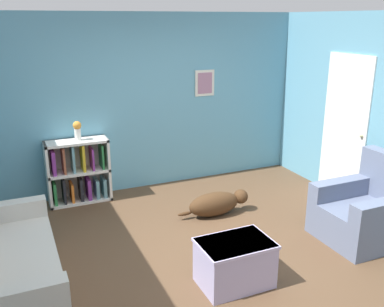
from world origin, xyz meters
The scene contains 8 objects.
ground_plane centered at (0.00, 0.00, 0.00)m, with size 14.00×14.00×0.00m, color brown.
wall_back centered at (0.00, 2.25, 1.30)m, with size 5.60×0.13×2.60m.
couch centered at (-2.04, -0.01, 0.31)m, with size 0.81×1.82×0.85m.
bookshelf centered at (-1.04, 2.03, 0.43)m, with size 0.86×0.34×0.90m.
recliner_chair centered at (1.90, -0.44, 0.34)m, with size 0.97×0.85×0.99m.
coffee_table centered at (0.00, -0.63, 0.24)m, with size 0.71×0.50×0.46m.
dog centered at (0.54, 0.82, 0.16)m, with size 1.01×0.29×0.32m.
vase centered at (-1.00, 2.01, 1.05)m, with size 0.11×0.11×0.27m.
Camera 1 is at (-1.85, -3.80, 2.50)m, focal length 40.00 mm.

